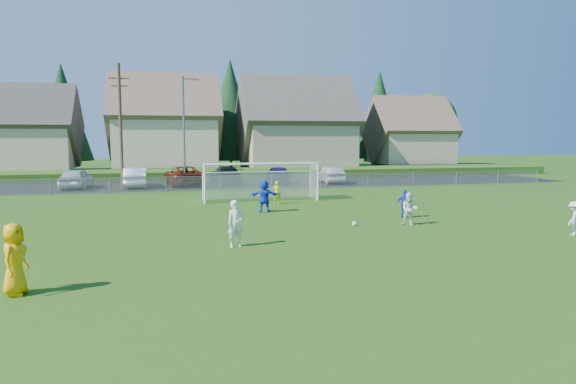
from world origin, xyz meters
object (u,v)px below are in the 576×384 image
(car_a, at_px, (76,178))
(player_white_b, at_px, (409,209))
(player_white_c, at_px, (574,218))
(car_d, at_px, (226,175))
(referee, at_px, (14,259))
(soccer_goal, at_px, (260,175))
(player_blue_b, at_px, (264,196))
(car_b, at_px, (135,177))
(car_e, at_px, (278,175))
(goalkeeper, at_px, (277,192))
(car_c, at_px, (184,176))
(player_white_a, at_px, (236,224))
(soccer_ball, at_px, (354,224))
(car_f, at_px, (331,175))
(player_blue_a, at_px, (405,204))

(car_a, bearing_deg, player_white_b, 134.83)
(player_white_c, height_order, car_d, car_d)
(referee, xyz_separation_m, soccer_goal, (9.89, 18.40, 0.66))
(player_blue_b, height_order, car_b, player_blue_b)
(car_d, bearing_deg, referee, 69.30)
(car_b, bearing_deg, car_e, 179.52)
(car_b, xyz_separation_m, soccer_goal, (8.48, -10.68, 0.82))
(car_a, relative_size, car_b, 0.97)
(player_blue_b, bearing_deg, soccer_goal, -86.12)
(goalkeeper, relative_size, car_d, 0.27)
(player_white_b, xyz_separation_m, car_a, (-18.23, 21.74, 0.04))
(referee, height_order, player_white_c, referee)
(goalkeeper, relative_size, car_e, 0.31)
(player_white_b, xyz_separation_m, car_c, (-9.70, 22.43, 0.05))
(player_blue_b, bearing_deg, car_a, -41.16)
(player_white_a, distance_m, player_white_c, 14.34)
(referee, xyz_separation_m, car_d, (8.93, 29.88, -0.19))
(soccer_ball, height_order, goalkeeper, goalkeeper)
(goalkeeper, relative_size, car_f, 0.32)
(car_f, height_order, soccer_goal, soccer_goal)
(referee, bearing_deg, goalkeeper, -21.95)
(soccer_ball, distance_m, car_b, 23.99)
(player_blue_a, bearing_deg, car_b, -25.29)
(player_white_a, distance_m, car_d, 25.40)
(soccer_ball, distance_m, car_e, 21.72)
(goalkeeper, xyz_separation_m, car_f, (7.67, 12.64, 0.01))
(car_a, distance_m, car_e, 16.63)
(referee, height_order, goalkeeper, referee)
(goalkeeper, distance_m, car_c, 14.48)
(player_blue_a, bearing_deg, car_d, -42.93)
(player_white_c, relative_size, car_d, 0.27)
(player_blue_b, distance_m, car_a, 20.26)
(goalkeeper, bearing_deg, referee, 72.60)
(player_blue_b, xyz_separation_m, car_f, (9.06, 15.89, -0.18))
(car_f, bearing_deg, car_a, 4.09)
(player_white_b, relative_size, car_e, 0.33)
(player_blue_b, bearing_deg, car_f, -108.35)
(player_blue_a, relative_size, car_b, 0.30)
(car_a, distance_m, car_c, 8.55)
(car_e, bearing_deg, player_white_b, 99.54)
(player_blue_a, height_order, car_d, car_d)
(player_white_a, distance_m, car_b, 25.01)
(player_blue_a, bearing_deg, car_c, -34.48)
(referee, height_order, player_blue_a, referee)
(player_white_b, relative_size, soccer_goal, 0.21)
(player_blue_a, relative_size, car_d, 0.27)
(player_white_a, bearing_deg, car_c, 75.67)
(soccer_ball, xyz_separation_m, car_b, (-11.09, 21.26, 0.70))
(car_b, bearing_deg, car_f, 177.17)
(player_white_b, bearing_deg, player_white_c, -3.72)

